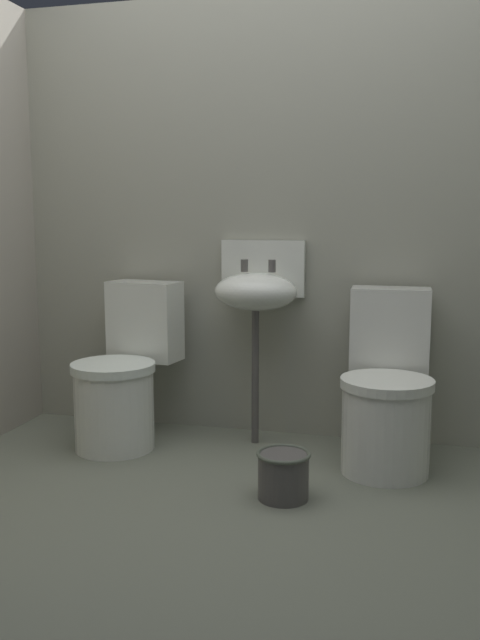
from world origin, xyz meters
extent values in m
cube|color=slate|center=(0.00, 0.00, -0.04)|extent=(3.09, 2.42, 0.08)
cube|color=gray|center=(0.00, 1.06, 1.09)|extent=(3.09, 0.10, 2.17)
cylinder|color=white|center=(-0.70, 0.57, 0.19)|extent=(0.43, 0.43, 0.38)
cylinder|color=white|center=(-0.70, 0.57, 0.40)|extent=(0.46, 0.46, 0.04)
cube|color=white|center=(-0.66, 0.87, 0.58)|extent=(0.38, 0.23, 0.40)
cylinder|color=silver|center=(0.57, 0.57, 0.19)|extent=(0.39, 0.39, 0.38)
cylinder|color=silver|center=(0.57, 0.57, 0.40)|extent=(0.41, 0.41, 0.04)
cube|color=silver|center=(0.57, 0.87, 0.58)|extent=(0.36, 0.19, 0.40)
cylinder|color=#504D4A|center=(-0.07, 0.82, 0.33)|extent=(0.04, 0.04, 0.66)
ellipsoid|color=white|center=(-0.07, 0.82, 0.75)|extent=(0.40, 0.32, 0.18)
cube|color=white|center=(-0.07, 0.98, 0.85)|extent=(0.42, 0.04, 0.28)
cylinder|color=#504D4A|center=(-0.14, 0.88, 0.87)|extent=(0.04, 0.04, 0.06)
cylinder|color=#504D4A|center=(0.00, 0.88, 0.87)|extent=(0.04, 0.04, 0.06)
cylinder|color=#504D4A|center=(0.19, 0.18, 0.09)|extent=(0.20, 0.20, 0.18)
torus|color=#4C5346|center=(0.19, 0.18, 0.18)|extent=(0.22, 0.22, 0.02)
camera|label=1|loc=(0.67, -2.37, 1.12)|focal=38.67mm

